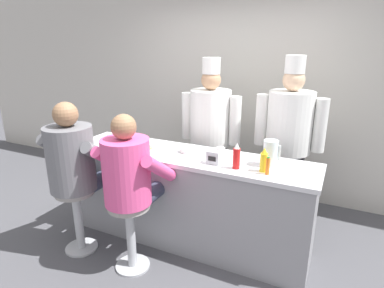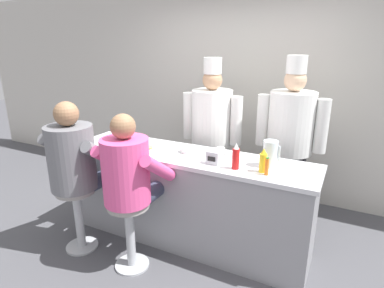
{
  "view_description": "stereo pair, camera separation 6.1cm",
  "coord_description": "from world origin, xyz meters",
  "px_view_note": "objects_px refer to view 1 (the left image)",
  "views": [
    {
      "loc": [
        1.32,
        -2.33,
        2.0
      ],
      "look_at": [
        0.06,
        0.27,
        1.08
      ],
      "focal_mm": 30.0,
      "sensor_mm": 36.0,
      "label": 1
    },
    {
      "loc": [
        1.37,
        -2.3,
        2.0
      ],
      "look_at": [
        0.06,
        0.27,
        1.08
      ],
      "focal_mm": 30.0,
      "sensor_mm": 36.0,
      "label": 2
    }
  ],
  "objects_px": {
    "water_pitcher_clear": "(270,153)",
    "breakfast_plate": "(147,149)",
    "mustard_bottle_yellow": "(264,161)",
    "napkin_dispenser_chrome": "(213,158)",
    "cook_in_whites_far": "(288,137)",
    "coffee_mug_tan": "(124,141)",
    "diner_seated_pink": "(129,176)",
    "hot_sauce_bottle_orange": "(268,166)",
    "diner_seated_grey": "(74,162)",
    "coffee_mug_white": "(221,152)",
    "cereal_bowl": "(189,149)",
    "ketchup_bottle_red": "(236,157)",
    "cook_in_whites_near": "(210,131)"
  },
  "relations": [
    {
      "from": "breakfast_plate",
      "to": "water_pitcher_clear",
      "type": "bearing_deg",
      "value": 5.64
    },
    {
      "from": "coffee_mug_tan",
      "to": "napkin_dispenser_chrome",
      "type": "xyz_separation_m",
      "value": [
        1.06,
        -0.1,
        0.02
      ]
    },
    {
      "from": "breakfast_plate",
      "to": "cook_in_whites_near",
      "type": "xyz_separation_m",
      "value": [
        0.36,
        0.77,
        0.04
      ]
    },
    {
      "from": "breakfast_plate",
      "to": "diner_seated_pink",
      "type": "xyz_separation_m",
      "value": [
        0.14,
        -0.5,
        -0.07
      ]
    },
    {
      "from": "hot_sauce_bottle_orange",
      "to": "napkin_dispenser_chrome",
      "type": "bearing_deg",
      "value": 176.9
    },
    {
      "from": "hot_sauce_bottle_orange",
      "to": "cook_in_whites_far",
      "type": "height_order",
      "value": "cook_in_whites_far"
    },
    {
      "from": "water_pitcher_clear",
      "to": "coffee_mug_white",
      "type": "bearing_deg",
      "value": 175.54
    },
    {
      "from": "cereal_bowl",
      "to": "diner_seated_pink",
      "type": "distance_m",
      "value": 0.69
    },
    {
      "from": "water_pitcher_clear",
      "to": "cook_in_whites_near",
      "type": "xyz_separation_m",
      "value": [
        -0.84,
        0.65,
        -0.06
      ]
    },
    {
      "from": "water_pitcher_clear",
      "to": "napkin_dispenser_chrome",
      "type": "bearing_deg",
      "value": -158.98
    },
    {
      "from": "ketchup_bottle_red",
      "to": "hot_sauce_bottle_orange",
      "type": "xyz_separation_m",
      "value": [
        0.27,
        -0.01,
        -0.03
      ]
    },
    {
      "from": "ketchup_bottle_red",
      "to": "napkin_dispenser_chrome",
      "type": "relative_size",
      "value": 1.95
    },
    {
      "from": "mustard_bottle_yellow",
      "to": "napkin_dispenser_chrome",
      "type": "height_order",
      "value": "mustard_bottle_yellow"
    },
    {
      "from": "diner_seated_pink",
      "to": "diner_seated_grey",
      "type": "bearing_deg",
      "value": 179.75
    },
    {
      "from": "hot_sauce_bottle_orange",
      "to": "breakfast_plate",
      "type": "xyz_separation_m",
      "value": [
        -1.23,
        0.09,
        -0.06
      ]
    },
    {
      "from": "water_pitcher_clear",
      "to": "coffee_mug_white",
      "type": "xyz_separation_m",
      "value": [
        -0.47,
        0.04,
        -0.07
      ]
    },
    {
      "from": "ketchup_bottle_red",
      "to": "diner_seated_grey",
      "type": "bearing_deg",
      "value": -163.62
    },
    {
      "from": "diner_seated_pink",
      "to": "coffee_mug_white",
      "type": "bearing_deg",
      "value": 48.12
    },
    {
      "from": "mustard_bottle_yellow",
      "to": "napkin_dispenser_chrome",
      "type": "bearing_deg",
      "value": -177.58
    },
    {
      "from": "water_pitcher_clear",
      "to": "breakfast_plate",
      "type": "xyz_separation_m",
      "value": [
        -1.2,
        -0.12,
        -0.1
      ]
    },
    {
      "from": "cereal_bowl",
      "to": "mustard_bottle_yellow",
      "type": "bearing_deg",
      "value": -12.71
    },
    {
      "from": "napkin_dispenser_chrome",
      "to": "cook_in_whites_far",
      "type": "distance_m",
      "value": 1.04
    },
    {
      "from": "hot_sauce_bottle_orange",
      "to": "coffee_mug_tan",
      "type": "distance_m",
      "value": 1.55
    },
    {
      "from": "diner_seated_pink",
      "to": "cook_in_whites_far",
      "type": "height_order",
      "value": "cook_in_whites_far"
    },
    {
      "from": "water_pitcher_clear",
      "to": "napkin_dispenser_chrome",
      "type": "relative_size",
      "value": 1.96
    },
    {
      "from": "water_pitcher_clear",
      "to": "diner_seated_pink",
      "type": "xyz_separation_m",
      "value": [
        -1.06,
        -0.62,
        -0.18
      ]
    },
    {
      "from": "ketchup_bottle_red",
      "to": "hot_sauce_bottle_orange",
      "type": "height_order",
      "value": "ketchup_bottle_red"
    },
    {
      "from": "cook_in_whites_near",
      "to": "cook_in_whites_far",
      "type": "bearing_deg",
      "value": 5.85
    },
    {
      "from": "breakfast_plate",
      "to": "cereal_bowl",
      "type": "height_order",
      "value": "cereal_bowl"
    },
    {
      "from": "ketchup_bottle_red",
      "to": "coffee_mug_tan",
      "type": "bearing_deg",
      "value": 174.87
    },
    {
      "from": "hot_sauce_bottle_orange",
      "to": "coffee_mug_white",
      "type": "distance_m",
      "value": 0.55
    },
    {
      "from": "mustard_bottle_yellow",
      "to": "coffee_mug_tan",
      "type": "xyz_separation_m",
      "value": [
        -1.5,
        0.08,
        -0.06
      ]
    },
    {
      "from": "water_pitcher_clear",
      "to": "coffee_mug_white",
      "type": "height_order",
      "value": "water_pitcher_clear"
    },
    {
      "from": "diner_seated_grey",
      "to": "cook_in_whites_far",
      "type": "relative_size",
      "value": 0.8
    },
    {
      "from": "coffee_mug_tan",
      "to": "cook_in_whites_far",
      "type": "bearing_deg",
      "value": 27.71
    },
    {
      "from": "coffee_mug_tan",
      "to": "diner_seated_pink",
      "type": "bearing_deg",
      "value": -49.55
    },
    {
      "from": "cereal_bowl",
      "to": "coffee_mug_white",
      "type": "xyz_separation_m",
      "value": [
        0.33,
        0.02,
        0.01
      ]
    },
    {
      "from": "breakfast_plate",
      "to": "diner_seated_grey",
      "type": "bearing_deg",
      "value": -134.4
    },
    {
      "from": "cook_in_whites_near",
      "to": "coffee_mug_white",
      "type": "bearing_deg",
      "value": -59.03
    },
    {
      "from": "hot_sauce_bottle_orange",
      "to": "cereal_bowl",
      "type": "distance_m",
      "value": 0.86
    },
    {
      "from": "coffee_mug_white",
      "to": "breakfast_plate",
      "type": "bearing_deg",
      "value": -167.99
    },
    {
      "from": "ketchup_bottle_red",
      "to": "hot_sauce_bottle_orange",
      "type": "relative_size",
      "value": 1.53
    },
    {
      "from": "hot_sauce_bottle_orange",
      "to": "diner_seated_pink",
      "type": "bearing_deg",
      "value": -159.11
    },
    {
      "from": "mustard_bottle_yellow",
      "to": "water_pitcher_clear",
      "type": "bearing_deg",
      "value": 83.19
    },
    {
      "from": "breakfast_plate",
      "to": "cook_in_whites_near",
      "type": "bearing_deg",
      "value": 64.58
    },
    {
      "from": "diner_seated_pink",
      "to": "cook_in_whites_near",
      "type": "xyz_separation_m",
      "value": [
        0.22,
        1.27,
        0.11
      ]
    },
    {
      "from": "hot_sauce_bottle_orange",
      "to": "cereal_bowl",
      "type": "bearing_deg",
      "value": 165.0
    },
    {
      "from": "hot_sauce_bottle_orange",
      "to": "coffee_mug_tan",
      "type": "xyz_separation_m",
      "value": [
        -1.55,
        0.13,
        -0.03
      ]
    },
    {
      "from": "cook_in_whites_far",
      "to": "mustard_bottle_yellow",
      "type": "bearing_deg",
      "value": -93.12
    },
    {
      "from": "coffee_mug_white",
      "to": "napkin_dispenser_chrome",
      "type": "relative_size",
      "value": 1.09
    }
  ]
}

